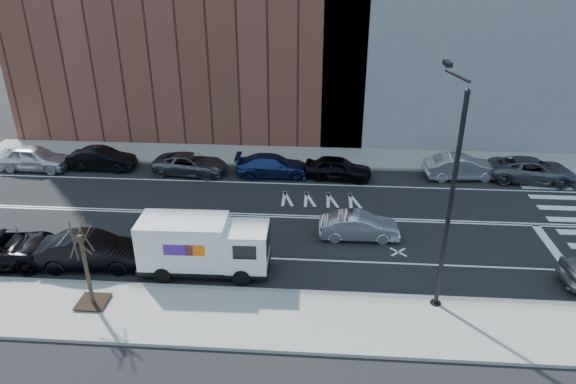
# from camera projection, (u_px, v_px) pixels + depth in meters

# --- Properties ---
(ground) EXTENTS (120.00, 120.00, 0.00)m
(ground) POSITION_uv_depth(u_px,v_px,m) (281.00, 216.00, 28.19)
(ground) COLOR black
(ground) RESTS_ON ground
(sidewalk_near) EXTENTS (44.00, 3.60, 0.15)m
(sidewalk_near) POSITION_uv_depth(u_px,v_px,m) (262.00, 319.00, 20.23)
(sidewalk_near) COLOR gray
(sidewalk_near) RESTS_ON ground
(sidewalk_far) EXTENTS (44.00, 3.60, 0.15)m
(sidewalk_far) POSITION_uv_depth(u_px,v_px,m) (291.00, 156.00, 36.09)
(sidewalk_far) COLOR gray
(sidewalk_far) RESTS_ON ground
(curb_near) EXTENTS (44.00, 0.25, 0.17)m
(curb_near) POSITION_uv_depth(u_px,v_px,m) (267.00, 291.00, 21.84)
(curb_near) COLOR gray
(curb_near) RESTS_ON ground
(curb_far) EXTENTS (44.00, 0.25, 0.17)m
(curb_far) POSITION_uv_depth(u_px,v_px,m) (290.00, 166.00, 34.46)
(curb_far) COLOR gray
(curb_far) RESTS_ON ground
(road_markings) EXTENTS (40.00, 8.60, 0.01)m
(road_markings) POSITION_uv_depth(u_px,v_px,m) (281.00, 216.00, 28.19)
(road_markings) COLOR white
(road_markings) RESTS_ON ground
(streetlight) EXTENTS (0.44, 4.02, 9.34)m
(streetlight) POSITION_uv_depth(u_px,v_px,m) (449.00, 189.00, 19.32)
(streetlight) COLOR black
(streetlight) RESTS_ON ground
(street_tree) EXTENTS (1.20, 1.20, 3.75)m
(street_tree) POSITION_uv_depth(u_px,v_px,m) (88.00, 277.00, 20.46)
(street_tree) COLOR black
(street_tree) RESTS_ON ground
(fedex_van) EXTENTS (5.84, 2.17, 2.65)m
(fedex_van) POSITION_uv_depth(u_px,v_px,m) (203.00, 245.00, 22.74)
(fedex_van) COLOR black
(fedex_van) RESTS_ON ground
(far_parked_a) EXTENTS (4.87, 2.18, 1.63)m
(far_parked_a) POSITION_uv_depth(u_px,v_px,m) (34.00, 158.00, 33.85)
(far_parked_a) COLOR silver
(far_parked_a) RESTS_ON ground
(far_parked_b) EXTENTS (4.42, 1.67, 1.44)m
(far_parked_b) POSITION_uv_depth(u_px,v_px,m) (102.00, 159.00, 33.91)
(far_parked_b) COLOR black
(far_parked_b) RESTS_ON ground
(far_parked_c) EXTENTS (4.96, 2.67, 1.32)m
(far_parked_c) POSITION_uv_depth(u_px,v_px,m) (190.00, 164.00, 33.28)
(far_parked_c) COLOR #54565C
(far_parked_c) RESTS_ON ground
(far_parked_d) EXTENTS (4.84, 2.11, 1.39)m
(far_parked_d) POSITION_uv_depth(u_px,v_px,m) (273.00, 165.00, 32.95)
(far_parked_d) COLOR navy
(far_parked_d) RESTS_ON ground
(far_parked_e) EXTENTS (4.43, 2.24, 1.45)m
(far_parked_e) POSITION_uv_depth(u_px,v_px,m) (338.00, 168.00, 32.49)
(far_parked_e) COLOR black
(far_parked_e) RESTS_ON ground
(far_parked_f) EXTENTS (4.77, 2.04, 1.53)m
(far_parked_f) POSITION_uv_depth(u_px,v_px,m) (461.00, 167.00, 32.51)
(far_parked_f) COLOR #A5A6AA
(far_parked_f) RESTS_ON ground
(far_parked_g) EXTENTS (5.45, 2.88, 1.46)m
(far_parked_g) POSITION_uv_depth(u_px,v_px,m) (532.00, 170.00, 32.20)
(far_parked_g) COLOR #4E5156
(far_parked_g) RESTS_ON ground
(driving_sedan) EXTENTS (4.05, 1.50, 1.33)m
(driving_sedan) POSITION_uv_depth(u_px,v_px,m) (359.00, 226.00, 25.79)
(driving_sedan) COLOR #B0AFB4
(driving_sedan) RESTS_ON ground
(near_parked_rear_a) EXTENTS (4.90, 1.95, 1.59)m
(near_parked_rear_a) POSITION_uv_depth(u_px,v_px,m) (92.00, 251.00, 23.40)
(near_parked_rear_a) COLOR black
(near_parked_rear_a) RESTS_ON ground
(near_parked_rear_b) EXTENTS (5.71, 3.15, 1.51)m
(near_parked_rear_b) POSITION_uv_depth(u_px,v_px,m) (0.00, 249.00, 23.69)
(near_parked_rear_b) COLOR black
(near_parked_rear_b) RESTS_ON ground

